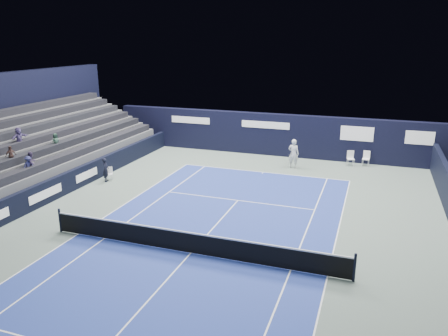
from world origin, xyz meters
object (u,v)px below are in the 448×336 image
object	(u,v)px
folding_chair_back_b	(366,157)
tennis_player	(293,154)
folding_chair_back_a	(351,155)
tennis_net	(190,242)
line_judge_chair	(109,173)

from	to	relation	value
folding_chair_back_b	tennis_player	bearing A→B (deg)	-147.20
folding_chair_back_a	tennis_player	xyz separation A→B (m)	(-3.60, -1.88, 0.29)
folding_chair_back_a	folding_chair_back_b	distance (m)	1.08
tennis_net	tennis_player	distance (m)	13.71
folding_chair_back_b	folding_chair_back_a	bearing A→B (deg)	-156.54
folding_chair_back_b	tennis_net	size ratio (longest dim) A/B	0.08
folding_chair_back_a	line_judge_chair	xyz separation A→B (m)	(-13.82, -8.25, -0.23)
line_judge_chair	tennis_player	world-z (taller)	tennis_player
tennis_net	tennis_player	size ratio (longest dim) A/B	6.53
folding_chair_back_a	tennis_player	distance (m)	4.08
tennis_net	folding_chair_back_b	bearing A→B (deg)	68.35
folding_chair_back_a	tennis_player	world-z (taller)	tennis_player
folding_chair_back_a	folding_chair_back_b	world-z (taller)	folding_chair_back_a
folding_chair_back_a	tennis_net	world-z (taller)	tennis_net
tennis_net	tennis_player	world-z (taller)	tennis_player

